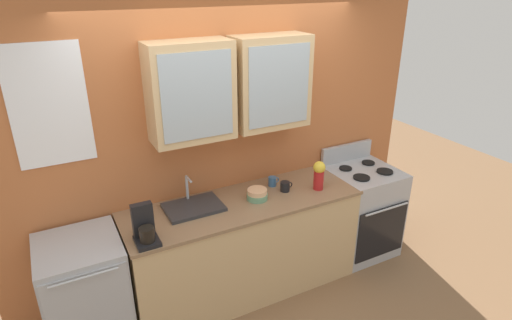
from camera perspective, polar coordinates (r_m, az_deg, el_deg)
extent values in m
plane|color=brown|center=(4.22, -1.53, -16.61)|extent=(10.00, 10.00, 0.00)
cube|color=#B76638|center=(3.82, -4.32, 3.06)|extent=(3.98, 0.10, 2.78)
cube|color=tan|center=(3.37, -8.77, 8.98)|extent=(0.66, 0.30, 0.78)
cube|color=#9EADB7|center=(3.23, -7.83, 8.39)|extent=(0.56, 0.01, 0.66)
cube|color=tan|center=(3.65, 1.90, 10.38)|extent=(0.66, 0.30, 0.78)
cube|color=#9EADB7|center=(3.52, 3.16, 9.86)|extent=(0.56, 0.01, 0.66)
cube|color=white|center=(3.34, -25.96, 6.48)|extent=(0.52, 0.01, 0.88)
cube|color=tan|center=(3.95, -1.60, -11.65)|extent=(2.06, 0.65, 0.90)
cube|color=#8C6B4C|center=(3.70, -1.68, -5.79)|extent=(2.09, 0.67, 0.03)
cube|color=#ADAFB5|center=(4.60, 13.80, -6.63)|extent=(0.66, 0.64, 0.92)
cube|color=black|center=(4.44, 16.47, -9.26)|extent=(0.61, 0.01, 0.55)
cylinder|color=#ADAFB5|center=(4.28, 17.16, -6.31)|extent=(0.53, 0.02, 0.02)
cube|color=#ADAFB5|center=(4.56, 12.03, 1.02)|extent=(0.63, 0.04, 0.18)
cylinder|color=black|center=(4.22, 13.95, -2.30)|extent=(0.16, 0.16, 0.02)
cylinder|color=black|center=(4.41, 16.86, -1.48)|extent=(0.16, 0.16, 0.02)
cylinder|color=black|center=(4.38, 11.91, -1.10)|extent=(0.13, 0.13, 0.02)
cylinder|color=black|center=(4.56, 14.81, -0.36)|extent=(0.13, 0.13, 0.02)
cube|color=#2D2D30|center=(3.62, -8.36, -6.26)|extent=(0.47, 0.34, 0.03)
cylinder|color=#ADAFB5|center=(3.68, -9.22, -3.65)|extent=(0.02, 0.02, 0.21)
cylinder|color=#ADAFB5|center=(3.58, -9.01, -2.53)|extent=(0.02, 0.12, 0.02)
cylinder|color=#669972|center=(3.72, 0.16, -4.88)|extent=(0.18, 0.18, 0.05)
cylinder|color=#E0AD7F|center=(3.70, 0.16, -4.33)|extent=(0.17, 0.17, 0.05)
cylinder|color=#B21E1E|center=(3.91, 8.37, -2.67)|extent=(0.09, 0.09, 0.18)
sphere|color=yellow|center=(3.85, 8.48, -0.98)|extent=(0.11, 0.11, 0.11)
cylinder|color=#38608C|center=(3.95, 2.19, -2.88)|extent=(0.07, 0.07, 0.09)
torus|color=#38608C|center=(3.96, 2.75, -2.69)|extent=(0.06, 0.01, 0.06)
cylinder|color=black|center=(3.86, 3.90, -3.56)|extent=(0.09, 0.09, 0.09)
torus|color=black|center=(3.88, 4.54, -3.34)|extent=(0.06, 0.01, 0.06)
cube|color=#ADAFB5|center=(3.68, -21.76, -16.36)|extent=(0.60, 0.62, 0.92)
cylinder|color=#ADAFB5|center=(3.17, -22.04, -14.40)|extent=(0.45, 0.02, 0.02)
cube|color=black|center=(3.26, -14.36, -10.48)|extent=(0.17, 0.20, 0.03)
cylinder|color=black|center=(3.21, -14.40, -9.62)|extent=(0.11, 0.11, 0.11)
cube|color=black|center=(3.24, -14.93, -7.72)|extent=(0.15, 0.06, 0.26)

